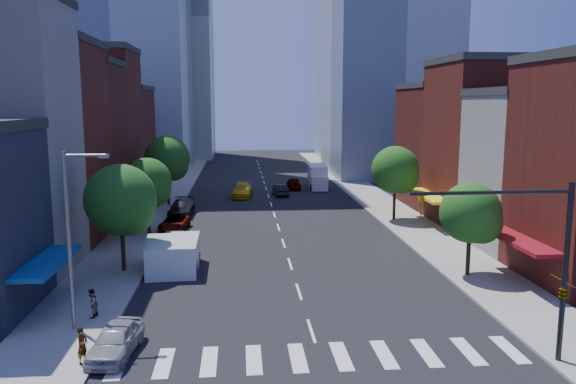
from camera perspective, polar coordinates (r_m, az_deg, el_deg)
The scene contains 31 objects.
ground at distance 29.41m, azimuth 2.38°, elevation -13.91°, with size 220.00×220.00×0.00m, color black.
sidewalk_left at distance 68.40m, azimuth -12.44°, elevation -0.74°, with size 5.00×120.00×0.15m, color gray.
sidewalk_right at distance 69.68m, azimuth 8.40°, elevation -0.45°, with size 5.00×120.00×0.15m, color gray.
crosswalk at distance 26.69m, azimuth 3.24°, elevation -16.39°, with size 19.00×3.00×0.01m, color silver.
bldg_left_2 at distance 50.59m, azimuth -25.24°, elevation 4.27°, with size 12.00×9.00×16.00m, color maroon.
bldg_left_3 at distance 58.65m, azimuth -22.36°, elevation 4.50°, with size 12.00×8.00×15.00m, color #511814.
bldg_left_4 at distance 66.74m, azimuth -20.26°, elevation 5.96°, with size 12.00×9.00×17.00m, color maroon.
bldg_left_5 at distance 76.05m, azimuth -18.31°, elevation 4.86°, with size 12.00×10.00×13.00m, color #511814.
bldg_right_1 at distance 48.81m, azimuth 25.25°, elevation 1.76°, with size 12.00×8.00×12.00m, color #BBB6AC.
bldg_right_2 at distance 56.59m, azimuth 20.79°, elevation 4.45°, with size 12.00×10.00×15.00m, color maroon.
bldg_right_3 at distance 65.79m, azimuth 16.99°, elevation 4.34°, with size 12.00×10.00×13.00m, color #511814.
tower_far_w at distance 123.81m, azimuth -12.15°, elevation 16.54°, with size 18.00×18.00×56.00m, color #9EA5AD.
traffic_signal at distance 27.10m, azimuth 25.30°, elevation -7.49°, with size 7.24×2.24×8.00m.
streetlight at distance 29.70m, azimuth -21.08°, elevation -3.59°, with size 2.25×0.25×9.00m.
tree_left_near at distance 39.13m, azimuth -16.43°, elevation -1.03°, with size 4.80×4.80×7.30m.
tree_left_mid at distance 49.88m, azimuth -13.94°, elevation 0.79°, with size 4.20×4.20×6.65m.
tree_left_far at distance 63.56m, azimuth -12.03°, elevation 3.21°, with size 5.00×5.00×7.75m.
tree_right_near at distance 38.63m, azimuth 18.28°, elevation -2.26°, with size 4.00×4.00×6.20m.
tree_right_far at distance 55.30m, azimuth 11.01°, elevation 2.04°, with size 4.60×4.60×7.20m.
parked_car_front at distance 27.67m, azimuth -17.11°, elevation -14.18°, with size 1.74×4.32×1.47m, color #9D9DA1.
parked_car_second at distance 45.80m, azimuth -11.49°, elevation -4.81°, with size 1.34×3.86×1.27m, color black.
parked_car_third at distance 51.92m, azimuth -11.48°, elevation -3.13°, with size 2.22×4.82×1.34m, color #999999.
parked_car_rear at distance 58.36m, azimuth -10.76°, elevation -1.61°, with size 2.29×5.64×1.64m, color black.
cargo_van_near at distance 39.53m, azimuth -10.63°, elevation -6.33°, with size 2.16×5.17×2.19m.
cargo_van_far at distance 39.58m, azimuth -12.78°, elevation -6.44°, with size 2.48×5.14×2.12m.
taxi at distance 69.11m, azimuth -4.67°, elevation 0.16°, with size 2.25×5.53×1.60m, color gold.
traffic_car_oncoming at distance 69.93m, azimuth -0.79°, elevation 0.22°, with size 1.51×4.33×1.43m, color black.
traffic_car_far at distance 75.16m, azimuth 0.58°, elevation 0.88°, with size 1.82×4.52×1.54m, color #999999.
box_truck at distance 76.34m, azimuth 3.02°, elevation 1.51°, with size 2.68×7.72×3.06m.
pedestrian_near at distance 27.00m, azimuth -20.17°, elevation -14.42°, with size 0.59×0.39×1.63m, color #999999.
pedestrian_far at distance 32.11m, azimuth -19.32°, elevation -10.64°, with size 0.76×0.59×1.56m, color #999999.
Camera 1 is at (-3.52, -26.84, 11.47)m, focal length 35.00 mm.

